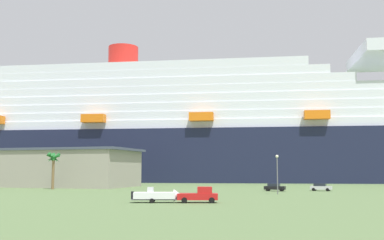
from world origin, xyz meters
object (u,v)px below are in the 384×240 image
at_px(cruise_ship, 203,134).
at_px(street_lamp, 277,168).
at_px(parked_car_silver_sedan, 321,187).
at_px(palm_tree, 53,161).
at_px(parked_car_black_coupe, 275,187).
at_px(small_boat_on_trailer, 159,196).
at_px(pickup_truck, 199,195).

relative_size(cruise_ship, street_lamp, 34.97).
relative_size(street_lamp, parked_car_silver_sedan, 1.57).
xyz_separation_m(palm_tree, parked_car_black_coupe, (50.07, 4.31, -5.74)).
height_order(cruise_ship, street_lamp, cruise_ship).
xyz_separation_m(small_boat_on_trailer, street_lamp, (14.51, 25.26, 3.84)).
height_order(small_boat_on_trailer, parked_car_silver_sedan, small_boat_on_trailer).
distance_m(palm_tree, parked_car_black_coupe, 50.58).
bearing_deg(small_boat_on_trailer, pickup_truck, 14.12).
bearing_deg(small_boat_on_trailer, parked_car_black_coupe, 70.98).
xyz_separation_m(small_boat_on_trailer, palm_tree, (-37.05, 33.46, 5.61)).
relative_size(pickup_truck, small_boat_on_trailer, 0.75).
xyz_separation_m(parked_car_silver_sedan, parked_car_black_coupe, (-9.50, -3.11, 0.00)).
bearing_deg(pickup_truck, parked_car_silver_sedan, 66.57).
relative_size(pickup_truck, parked_car_black_coupe, 1.30).
bearing_deg(pickup_truck, small_boat_on_trailer, -165.88).
xyz_separation_m(cruise_ship, palm_tree, (-19.65, -67.95, -10.78)).
height_order(palm_tree, parked_car_black_coupe, palm_tree).
relative_size(small_boat_on_trailer, parked_car_black_coupe, 1.74).
bearing_deg(parked_car_black_coupe, palm_tree, -175.08).
distance_m(palm_tree, street_lamp, 52.23).
bearing_deg(parked_car_silver_sedan, small_boat_on_trailer, -118.84).
bearing_deg(palm_tree, parked_car_black_coupe, 4.92).
bearing_deg(street_lamp, small_boat_on_trailer, -119.87).
xyz_separation_m(pickup_truck, parked_car_black_coupe, (7.64, 36.42, -0.21)).
bearing_deg(street_lamp, pickup_truck, -110.89).
xyz_separation_m(palm_tree, parked_car_silver_sedan, (59.56, 7.42, -5.74)).
height_order(street_lamp, parked_car_black_coupe, street_lamp).
bearing_deg(parked_car_silver_sedan, parked_car_black_coupe, -161.84).
relative_size(palm_tree, street_lamp, 1.17).
distance_m(small_boat_on_trailer, parked_car_silver_sedan, 46.68).
bearing_deg(parked_car_silver_sedan, cruise_ship, 123.40).
height_order(cruise_ship, small_boat_on_trailer, cruise_ship).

